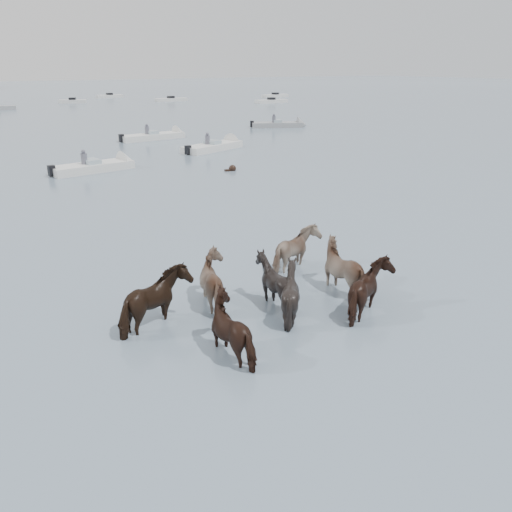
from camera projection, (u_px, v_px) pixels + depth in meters
ground at (274, 330)px, 12.31m from camera, size 400.00×400.00×0.00m
pony_herd at (276, 288)px, 13.27m from camera, size 7.55×5.10×1.69m
swimming_pony at (232, 169)px, 30.49m from camera, size 0.72×0.44×0.44m
motorboat_b at (104, 166)px, 30.69m from camera, size 5.47×2.39×1.92m
motorboat_c at (161, 136)px, 43.36m from camera, size 6.14×2.19×1.92m
motorboat_d at (219, 146)px, 38.18m from camera, size 5.83×3.54×1.92m
motorboat_e at (285, 125)px, 51.28m from camera, size 5.68×3.81×1.92m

